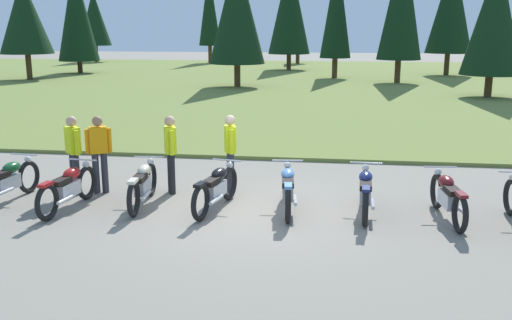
{
  "coord_description": "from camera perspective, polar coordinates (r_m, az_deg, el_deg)",
  "views": [
    {
      "loc": [
        1.53,
        -10.43,
        3.49
      ],
      "look_at": [
        0.0,
        0.6,
        0.9
      ],
      "focal_mm": 40.39,
      "sensor_mm": 36.0,
      "label": 1
    }
  ],
  "objects": [
    {
      "name": "motorcycle_cream",
      "position": [
        11.65,
        -11.14,
        -2.35
      ],
      "size": [
        0.62,
        2.1,
        0.88
      ],
      "color": "black",
      "rests_on": "ground"
    },
    {
      "name": "rider_near_row_end",
      "position": [
        12.27,
        -2.56,
        1.13
      ],
      "size": [
        0.31,
        0.53,
        1.67
      ],
      "color": "#2D2D38",
      "rests_on": "ground"
    },
    {
      "name": "motorcycle_navy",
      "position": [
        11.11,
        10.78,
        -3.09
      ],
      "size": [
        0.62,
        2.1,
        0.88
      ],
      "color": "black",
      "rests_on": "ground"
    },
    {
      "name": "motorcycle_maroon",
      "position": [
        11.16,
        18.48,
        -3.47
      ],
      "size": [
        0.62,
        2.1,
        0.88
      ],
      "color": "black",
      "rests_on": "ground"
    },
    {
      "name": "ground_plane",
      "position": [
        11.1,
        -0.43,
        -5.22
      ],
      "size": [
        140.0,
        140.0,
        0.0
      ],
      "primitive_type": "plane",
      "color": "gray"
    },
    {
      "name": "motorcycle_sky_blue",
      "position": [
        11.13,
        3.17,
        -2.84
      ],
      "size": [
        0.62,
        2.1,
        0.88
      ],
      "color": "black",
      "rests_on": "ground"
    },
    {
      "name": "rider_checking_bike",
      "position": [
        12.72,
        -17.64,
        0.94
      ],
      "size": [
        0.42,
        0.41,
        1.67
      ],
      "color": "#2D2D38",
      "rests_on": "ground"
    },
    {
      "name": "motorcycle_red",
      "position": [
        11.77,
        -18.11,
        -2.6
      ],
      "size": [
        0.62,
        2.1,
        0.88
      ],
      "color": "black",
      "rests_on": "ground"
    },
    {
      "name": "motorcycle_black",
      "position": [
        11.19,
        -3.98,
        -2.76
      ],
      "size": [
        0.69,
        2.08,
        0.88
      ],
      "color": "black",
      "rests_on": "ground"
    },
    {
      "name": "rider_with_back_turned",
      "position": [
        12.6,
        -15.29,
        0.99
      ],
      "size": [
        0.5,
        0.36,
        1.67
      ],
      "color": "#2D2D38",
      "rests_on": "ground"
    },
    {
      "name": "grass_moorland",
      "position": [
        37.04,
        5.55,
        7.69
      ],
      "size": [
        80.0,
        44.0,
        0.1
      ],
      "primitive_type": "cube",
      "color": "olive",
      "rests_on": "ground"
    },
    {
      "name": "forest_treeline",
      "position": [
        42.73,
        4.05,
        14.51
      ],
      "size": [
        43.83,
        28.18,
        8.89
      ],
      "color": "#47331E",
      "rests_on": "ground"
    },
    {
      "name": "motorcycle_british_green",
      "position": [
        12.69,
        -23.4,
        -1.92
      ],
      "size": [
        0.62,
        2.1,
        0.88
      ],
      "color": "black",
      "rests_on": "ground"
    },
    {
      "name": "rider_in_hivis_vest",
      "position": [
        12.3,
        -8.46,
        1.02
      ],
      "size": [
        0.34,
        0.51,
        1.67
      ],
      "color": "black",
      "rests_on": "ground"
    }
  ]
}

